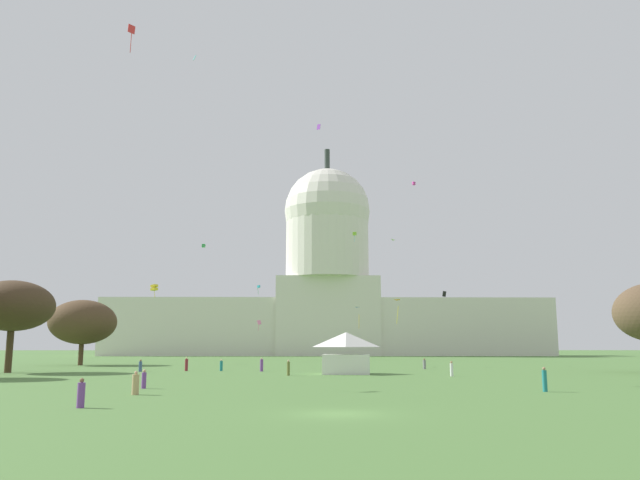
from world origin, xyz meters
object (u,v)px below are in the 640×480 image
Objects in this scene: person_teal_lawn_far_right at (545,380)px; kite_blue_low at (360,310)px; person_maroon_lawn_far_left at (186,365)px; person_teal_mid_center at (221,366)px; kite_white_mid at (395,242)px; person_olive_near_tent at (288,368)px; person_grey_near_tree_east at (424,364)px; person_purple_deep_crowd at (144,380)px; person_purple_front_center at (81,394)px; kite_green_mid at (204,246)px; kite_black_low at (444,294)px; tree_west_near at (83,322)px; kite_cyan_mid at (259,287)px; kite_violet_high at (319,127)px; event_tent at (346,353)px; kite_magenta_high at (414,183)px; tree_west_mid at (13,306)px; person_denim_aisle_center at (140,366)px; kite_turquoise_high at (195,58)px; kite_red_high at (131,31)px; kite_lime_high at (355,234)px; kite_pink_low at (259,323)px; capitol_building at (327,286)px; person_tan_back_right at (136,384)px; kite_orange_low at (400,302)px; kite_yellow_low at (154,288)px; person_white_edge_west at (452,369)px.

kite_blue_low is (-9.00, 55.49, 8.10)m from person_teal_lawn_far_right.
person_teal_mid_center is at bearing -131.81° from person_maroon_lawn_far_left.
person_olive_near_tent is at bearing 170.13° from kite_white_mid.
person_grey_near_tree_east is 1.01× the size of person_purple_deep_crowd.
kite_blue_low reaches higher than person_teal_lawn_far_right.
kite_green_mid reaches higher than person_purple_front_center.
kite_white_mid reaches higher than kite_black_low.
tree_west_near is 73.31m from kite_cyan_mid.
person_teal_lawn_far_right is 1.40× the size of kite_violet_high.
person_teal_mid_center is at bearing -41.76° from tree_west_near.
event_tent is at bearing 70.42° from person_grey_near_tree_east.
person_grey_near_tree_east is at bearing -34.81° from kite_magenta_high.
tree_west_mid is at bearing -61.99° from kite_magenta_high.
person_denim_aisle_center is 1.01× the size of person_teal_mid_center.
person_maroon_lawn_far_left is 45.10m from kite_white_mid.
person_olive_near_tent is 1.09× the size of person_purple_front_center.
kite_black_low reaches higher than tree_west_near.
person_olive_near_tent is at bearing -12.66° from tree_west_mid.
person_grey_near_tree_east is 1.47× the size of kite_magenta_high.
kite_turquoise_high is 0.32× the size of kite_red_high.
kite_turquoise_high is at bearing -96.58° from kite_lime_high.
kite_pink_low reaches higher than person_denim_aisle_center.
person_grey_near_tree_east is at bearing -131.90° from kite_blue_low.
capitol_building reaches higher than kite_violet_high.
person_grey_near_tree_east is 55.09m from person_tan_back_right.
kite_magenta_high is (42.24, 119.50, 47.23)m from person_purple_deep_crowd.
kite_magenta_high is at bearing -42.42° from person_tan_back_right.
person_denim_aisle_center is at bearing -80.13° from kite_red_high.
person_purple_deep_crowd is at bearing -169.30° from kite_orange_low.
person_purple_front_center is at bearing -96.16° from capitol_building.
person_olive_near_tent is at bearing 109.15° from kite_green_mid.
kite_green_mid is 44.26m from kite_cyan_mid.
event_tent is at bearing 176.16° from kite_violet_high.
person_teal_lawn_far_right is at bearing 156.54° from kite_red_high.
person_grey_near_tree_east is 14.16m from kite_orange_low.
person_denim_aisle_center is 0.96× the size of person_tan_back_right.
person_maroon_lawn_far_left is 67.40m from kite_violet_high.
kite_turquoise_high reaches higher than person_purple_front_center.
event_tent is 1.83× the size of kite_red_high.
person_maroon_lawn_far_left is at bearing 34.12° from kite_cyan_mid.
kite_orange_low is (26.33, 16.70, 9.53)m from person_teal_mid_center.
person_teal_mid_center is (-16.05, 9.10, -1.76)m from event_tent.
event_tent is at bearing 173.44° from person_teal_mid_center.
event_tent reaches higher than person_purple_front_center.
person_tan_back_right is (25.22, -35.46, -7.51)m from tree_west_mid.
person_denim_aisle_center is at bearing 11.52° from tree_west_mid.
kite_green_mid reaches higher than person_denim_aisle_center.
kite_green_mid reaches higher than kite_yellow_low.
person_white_edge_west is (31.88, -15.30, -0.04)m from person_maroon_lawn_far_left.
tree_west_mid is at bearing 126.62° from kite_blue_low.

